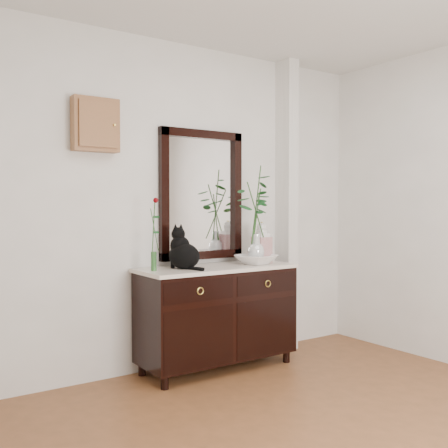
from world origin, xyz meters
TOP-DOWN VIEW (x-y plane):
  - wall_back at (0.00, 1.98)m, footprint 3.60×0.04m
  - pilaster at (1.00, 1.90)m, footprint 0.12×0.20m
  - sideboard at (0.10, 1.73)m, footprint 1.33×0.52m
  - wall_mirror at (0.10, 1.97)m, footprint 0.80×0.06m
  - key_cabinet at (-0.85, 1.94)m, footprint 0.35×0.10m
  - cat at (-0.21, 1.73)m, footprint 0.31×0.35m
  - lotus_bowl at (0.46, 1.67)m, footprint 0.40×0.40m
  - vase_branches at (0.46, 1.67)m, footprint 0.51×0.51m
  - bud_vase_rose at (-0.47, 1.75)m, footprint 0.08×0.08m
  - ginger_jar at (0.56, 1.72)m, footprint 0.14×0.14m

SIDE VIEW (x-z plane):
  - sideboard at x=0.10m, z-range 0.06..0.88m
  - lotus_bowl at x=0.46m, z-range 0.85..0.93m
  - cat at x=-0.21m, z-range 0.85..1.19m
  - ginger_jar at x=0.56m, z-range 0.85..1.21m
  - bud_vase_rose at x=-0.47m, z-range 0.85..1.42m
  - vase_branches at x=0.46m, z-range 0.87..1.70m
  - wall_back at x=0.00m, z-range 0.00..2.70m
  - pilaster at x=1.00m, z-range 0.00..2.70m
  - wall_mirror at x=0.10m, z-range 0.89..1.99m
  - key_cabinet at x=-0.85m, z-range 1.75..2.15m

